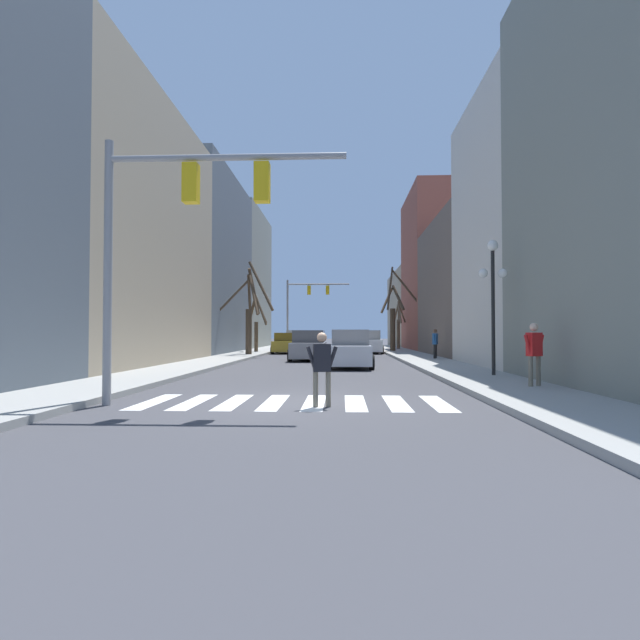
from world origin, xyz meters
The scene contains 22 objects.
ground_plane centered at (0.00, 0.00, 0.00)m, with size 240.00×240.00×0.00m, color #424247.
sidewalk_left centered at (-5.51, 0.00, 0.07)m, with size 2.61×90.00×0.15m.
sidewalk_right centered at (5.51, 0.00, 0.07)m, with size 2.61×90.00×0.15m.
building_row_left centered at (-9.82, 19.73, 6.42)m, with size 6.00×50.41×13.50m.
building_row_right centered at (9.82, 21.05, 5.65)m, with size 6.00×57.94×13.56m.
crosswalk_stripes centered at (0.00, -0.01, 0.00)m, with size 6.75×2.60×0.01m.
traffic_signal_near centered at (-2.48, -0.60, 4.06)m, with size 5.20×0.28×5.69m.
traffic_signal_far centered at (-2.37, 34.85, 4.62)m, with size 5.80×0.28×6.44m.
street_lamp_right_corner centered at (6.07, 5.69, 3.31)m, with size 0.95×0.36×4.47m.
car_driving_away_lane centered at (-0.79, 17.00, 0.79)m, with size 2.09×4.78×1.68m.
car_parked_right_mid centered at (1.42, 11.29, 0.78)m, with size 1.98×4.63×1.68m.
car_parked_left_near centered at (-3.04, 26.29, 0.73)m, with size 2.09×4.34×1.55m.
car_parked_left_far centered at (3.01, 33.08, 0.73)m, with size 2.15×4.21×1.56m.
car_parked_right_near centered at (-3.05, 34.36, 0.82)m, with size 2.07×4.66×1.78m.
car_at_intersection centered at (3.03, 26.72, 0.80)m, with size 2.12×4.74×1.72m.
pedestrian_crossing_street centered at (6.15, 16.40, 1.10)m, with size 0.37×0.66×1.61m.
pedestrian_on_left_sidewalk centered at (0.64, -0.66, 0.92)m, with size 0.67×0.25×1.55m.
pedestrian_on_right_sidewalk centered at (6.09, 2.25, 1.13)m, with size 0.67×0.41×1.66m.
street_tree_right_mid centered at (-4.91, 21.29, 2.96)m, with size 3.81×4.20×6.09m.
street_tree_right_near centered at (-5.33, 25.90, 2.23)m, with size 1.82×1.34×4.23m.
street_tree_left_near centered at (6.04, 32.93, 2.28)m, with size 1.07×2.69×4.18m.
street_tree_left_mid centered at (5.15, 27.86, 2.88)m, with size 3.55×1.62×6.57m.
Camera 1 is at (1.05, -11.04, 1.54)m, focal length 28.00 mm.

